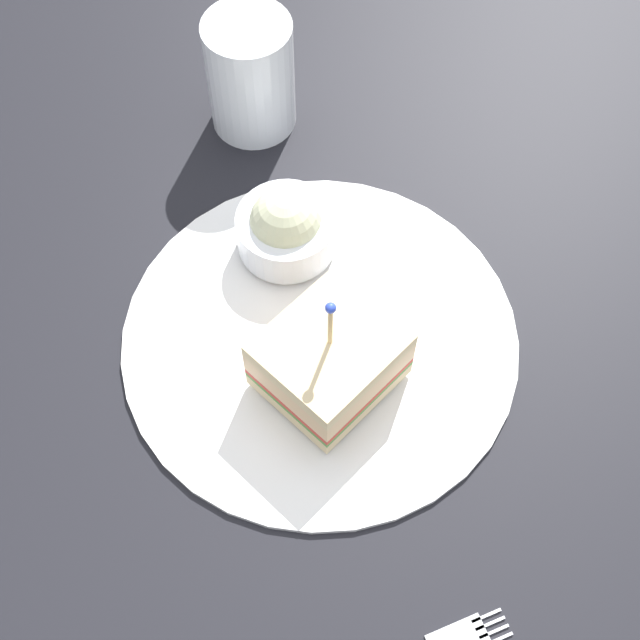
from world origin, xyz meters
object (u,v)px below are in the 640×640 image
(plate, at_px, (320,337))
(coleslaw_bowl, at_px, (286,227))
(sandwich_half_center, at_px, (330,360))
(drink_glass, at_px, (251,81))

(plate, relative_size, coleslaw_bowl, 3.83)
(sandwich_half_center, xyz_separation_m, drink_glass, (-0.24, -0.07, 0.01))
(drink_glass, bearing_deg, sandwich_half_center, 16.33)
(plate, bearing_deg, coleslaw_bowl, -160.05)
(sandwich_half_center, bearing_deg, drink_glass, -163.67)
(plate, xyz_separation_m, sandwich_half_center, (0.03, 0.01, 0.03))
(sandwich_half_center, bearing_deg, plate, -167.02)
(coleslaw_bowl, bearing_deg, sandwich_half_center, 17.90)
(coleslaw_bowl, distance_m, drink_glass, 0.14)
(sandwich_half_center, height_order, coleslaw_bowl, sandwich_half_center)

